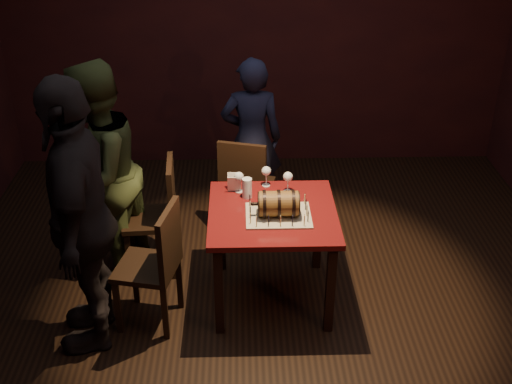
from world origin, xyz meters
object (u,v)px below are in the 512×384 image
(barrel_cake, at_px, (279,204))
(wine_glass_left, at_px, (239,178))
(chair_back, at_px, (245,183))
(chair_left_front, at_px, (157,260))
(pub_table, at_px, (272,224))
(wine_glass_right, at_px, (288,178))
(chair_left_rear, at_px, (160,211))
(wine_glass_mid, at_px, (266,172))
(person_left_rear, at_px, (98,175))
(person_left_front, at_px, (80,217))
(person_back, at_px, (252,139))
(pint_of_ale, at_px, (247,188))

(barrel_cake, distance_m, wine_glass_left, 0.45)
(chair_back, relative_size, chair_left_front, 1.00)
(pub_table, xyz_separation_m, wine_glass_right, (0.12, 0.28, 0.23))
(chair_left_rear, height_order, chair_left_front, same)
(wine_glass_right, xyz_separation_m, chair_left_front, (-0.92, -0.53, -0.35))
(pub_table, relative_size, chair_left_rear, 0.97)
(chair_left_front, bearing_deg, wine_glass_left, 43.79)
(wine_glass_mid, height_order, wine_glass_right, same)
(wine_glass_mid, xyz_separation_m, person_left_rear, (-1.25, 0.00, -0.01))
(wine_glass_mid, distance_m, chair_left_front, 1.05)
(chair_back, xyz_separation_m, chair_left_rear, (-0.67, -0.43, 0.00))
(wine_glass_right, xyz_separation_m, person_left_rear, (-1.40, 0.10, -0.01))
(wine_glass_left, xyz_separation_m, person_left_rear, (-1.05, 0.09, -0.01))
(barrel_cake, distance_m, chair_back, 0.99)
(wine_glass_left, distance_m, person_left_front, 1.20)
(person_back, bearing_deg, wine_glass_right, 103.17)
(barrel_cake, relative_size, person_back, 0.23)
(pub_table, height_order, chair_left_rear, chair_left_rear)
(person_back, distance_m, person_left_rear, 1.46)
(pub_table, bearing_deg, person_back, 95.58)
(wine_glass_mid, bearing_deg, chair_back, 108.28)
(pub_table, relative_size, chair_left_front, 0.97)
(wine_glass_left, height_order, person_left_front, person_left_front)
(barrel_cake, height_order, chair_left_front, barrel_cake)
(pub_table, distance_m, wine_glass_right, 0.38)
(barrel_cake, distance_m, person_back, 1.35)
(wine_glass_right, bearing_deg, chair_left_rear, 172.21)
(wine_glass_mid, bearing_deg, chair_left_front, -140.76)
(pub_table, distance_m, person_back, 1.27)
(wine_glass_left, height_order, person_left_rear, person_left_rear)
(wine_glass_left, height_order, chair_back, chair_back)
(pint_of_ale, bearing_deg, wine_glass_mid, 49.37)
(wine_glass_left, relative_size, chair_left_front, 0.17)
(pint_of_ale, bearing_deg, person_left_rear, 171.05)
(barrel_cake, relative_size, wine_glass_right, 2.08)
(wine_glass_right, relative_size, chair_left_front, 0.17)
(chair_left_front, height_order, person_back, person_back)
(pub_table, distance_m, wine_glass_left, 0.44)
(wine_glass_mid, xyz_separation_m, chair_left_front, (-0.77, -0.63, -0.34))
(pub_table, xyz_separation_m, person_back, (-0.12, 1.26, 0.09))
(wine_glass_left, bearing_deg, barrel_cake, -52.96)
(pint_of_ale, bearing_deg, chair_left_front, -143.67)
(barrel_cake, distance_m, pint_of_ale, 0.35)
(person_left_rear, bearing_deg, chair_left_front, 57.16)
(barrel_cake, distance_m, wine_glass_right, 0.36)
(wine_glass_left, distance_m, wine_glass_right, 0.36)
(barrel_cake, relative_size, person_left_front, 0.18)
(wine_glass_mid, height_order, person_back, person_back)
(person_back, relative_size, person_left_front, 0.78)
(pint_of_ale, relative_size, person_left_front, 0.08)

